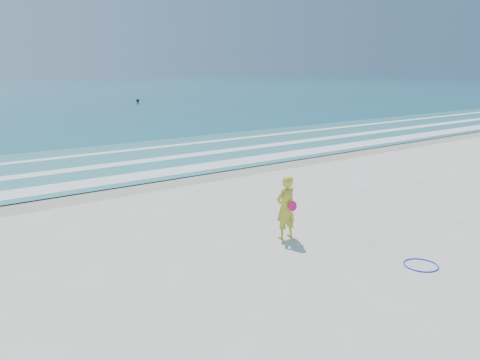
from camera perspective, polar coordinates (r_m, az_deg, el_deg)
ground at (r=11.77m, az=8.90°, el=-8.90°), size 400.00×400.00×0.00m
wet_sand at (r=18.86m, az=-10.90°, el=-0.42°), size 400.00×2.40×0.00m
shallow at (r=23.37m, az=-16.28°, el=2.06°), size 400.00×10.00×0.01m
foam_near at (r=20.00m, az=-12.53°, el=0.44°), size 400.00×1.40×0.01m
foam_mid at (r=22.63m, az=-15.56°, el=1.76°), size 400.00×0.90×0.01m
foam_far at (r=25.69m, az=-18.25°, el=2.93°), size 400.00×0.60×0.01m
hoop at (r=11.76m, az=21.18°, el=-9.65°), size 0.94×0.94×0.03m
buoy at (r=65.04m, az=-12.37°, el=9.45°), size 0.43×0.43×0.43m
woman at (r=12.46m, az=5.60°, el=-3.36°), size 0.63×0.43×1.71m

